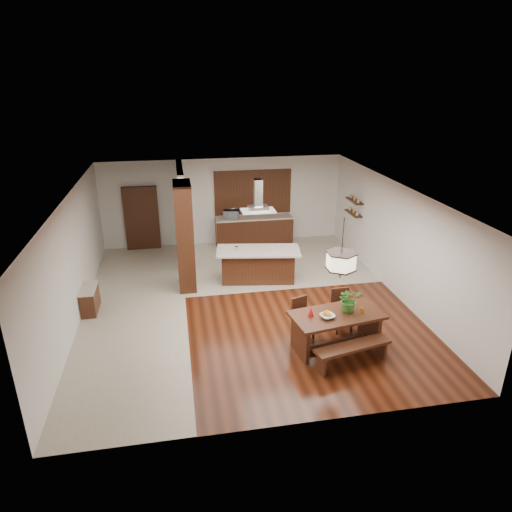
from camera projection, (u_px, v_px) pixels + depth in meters
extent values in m
plane|color=#331409|center=(245.00, 302.00, 11.74)|extent=(9.00, 9.00, 0.00)
cube|color=white|center=(243.00, 192.00, 10.66)|extent=(8.00, 9.00, 0.04)
cube|color=silver|center=(223.00, 202.00, 15.31)|extent=(8.00, 0.04, 2.90)
cube|color=silver|center=(289.00, 352.00, 7.10)|extent=(8.00, 0.04, 2.90)
cube|color=silver|center=(73.00, 260.00, 10.53)|extent=(0.04, 9.00, 2.90)
cube|color=silver|center=(396.00, 239.00, 11.87)|extent=(0.04, 9.00, 2.90)
cube|color=beige|center=(135.00, 311.00, 11.28)|extent=(2.50, 9.00, 0.01)
cube|color=beige|center=(272.00, 261.00, 14.23)|extent=(5.50, 4.00, 0.01)
cube|color=#3B1B0E|center=(243.00, 192.00, 10.66)|extent=(8.00, 9.00, 0.02)
cube|color=black|center=(185.00, 237.00, 12.06)|extent=(0.45, 1.00, 2.90)
cube|color=silver|center=(182.00, 214.00, 13.98)|extent=(0.18, 2.40, 2.90)
cube|color=black|center=(90.00, 300.00, 11.17)|extent=(0.37, 0.88, 0.63)
cube|color=black|center=(142.00, 218.00, 14.91)|extent=(1.10, 0.20, 2.10)
cube|color=black|center=(254.00, 231.00, 15.57)|extent=(2.60, 0.60, 0.90)
cube|color=beige|center=(254.00, 218.00, 15.40)|extent=(2.60, 0.62, 0.05)
cube|color=#9E6A2F|center=(253.00, 192.00, 15.32)|extent=(2.60, 0.08, 1.50)
cube|color=black|center=(353.00, 213.00, 14.24)|extent=(0.26, 0.90, 0.04)
cube|color=black|center=(354.00, 201.00, 14.09)|extent=(0.26, 0.90, 0.04)
cube|color=black|center=(337.00, 315.00, 9.55)|extent=(2.05, 1.26, 0.06)
cube|color=black|center=(300.00, 339.00, 9.44)|extent=(0.21, 0.77, 0.74)
cube|color=black|center=(369.00, 325.00, 9.96)|extent=(0.21, 0.77, 0.74)
imported|color=#336D24|center=(349.00, 300.00, 9.55)|extent=(0.49, 0.42, 0.53)
imported|color=beige|center=(327.00, 316.00, 9.36)|extent=(0.37, 0.37, 0.07)
cone|color=red|center=(311.00, 312.00, 9.39)|extent=(0.13, 0.13, 0.21)
cylinder|color=gold|center=(362.00, 310.00, 9.57)|extent=(0.09, 0.09, 0.11)
cube|color=black|center=(258.00, 266.00, 12.79)|extent=(2.08, 1.04, 0.89)
cube|color=beige|center=(258.00, 251.00, 12.57)|extent=(2.41, 1.33, 0.05)
imported|color=silver|center=(273.00, 248.00, 12.57)|extent=(0.15, 0.15, 0.09)
imported|color=silver|center=(231.00, 214.00, 15.24)|extent=(0.56, 0.44, 0.28)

